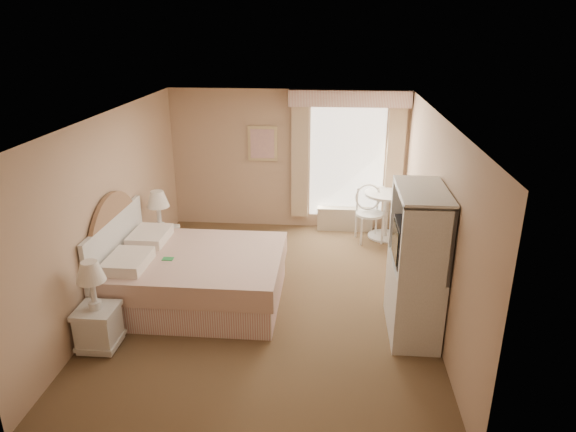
# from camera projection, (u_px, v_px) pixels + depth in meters

# --- Properties ---
(room) EXTENTS (4.21, 5.51, 2.51)m
(room) POSITION_uv_depth(u_px,v_px,m) (270.00, 214.00, 6.62)
(room) COLOR brown
(room) RESTS_ON ground
(window) EXTENTS (2.05, 0.22, 2.51)m
(window) POSITION_uv_depth(u_px,v_px,m) (347.00, 158.00, 8.97)
(window) COLOR white
(window) RESTS_ON room
(framed_art) EXTENTS (0.52, 0.04, 0.62)m
(framed_art) POSITION_uv_depth(u_px,v_px,m) (263.00, 144.00, 9.07)
(framed_art) COLOR #CFB37F
(framed_art) RESTS_ON room
(bed) EXTENTS (2.32, 1.83, 1.61)m
(bed) POSITION_uv_depth(u_px,v_px,m) (187.00, 275.00, 6.88)
(bed) COLOR tan
(bed) RESTS_ON room
(nightstand_near) EXTENTS (0.45, 0.45, 1.09)m
(nightstand_near) POSITION_uv_depth(u_px,v_px,m) (97.00, 317.00, 5.85)
(nightstand_near) COLOR white
(nightstand_near) RESTS_ON room
(nightstand_far) EXTENTS (0.48, 0.48, 1.16)m
(nightstand_far) POSITION_uv_depth(u_px,v_px,m) (161.00, 236.00, 8.00)
(nightstand_far) COLOR white
(nightstand_far) RESTS_ON room
(round_table) EXTENTS (0.78, 0.78, 0.82)m
(round_table) POSITION_uv_depth(u_px,v_px,m) (386.00, 208.00, 8.89)
(round_table) COLOR silver
(round_table) RESTS_ON room
(cafe_chair) EXTENTS (0.56, 0.56, 0.98)m
(cafe_chair) POSITION_uv_depth(u_px,v_px,m) (369.00, 209.00, 8.80)
(cafe_chair) COLOR silver
(cafe_chair) RESTS_ON room
(armoire) EXTENTS (0.55, 1.10, 1.82)m
(armoire) POSITION_uv_depth(u_px,v_px,m) (416.00, 275.00, 6.08)
(armoire) COLOR white
(armoire) RESTS_ON room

